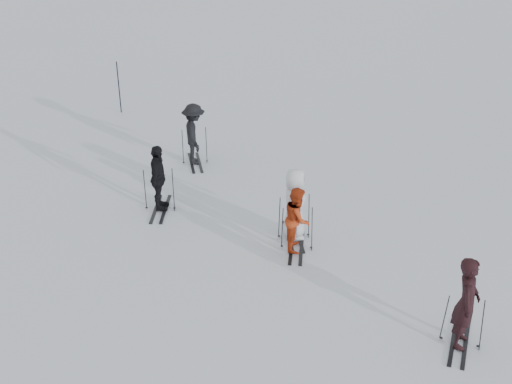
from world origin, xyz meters
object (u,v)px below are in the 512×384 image
skier_near_dark (466,304)px  skier_uphill_left (158,179)px  skier_red (297,220)px  skier_uphill_far (194,135)px  piste_marker (119,87)px  skier_grey (294,205)px

skier_near_dark → skier_uphill_left: (-5.81, 6.69, -0.04)m
skier_red → skier_uphill_far: (-2.15, 5.69, 0.16)m
piste_marker → skier_uphill_left: bearing=-80.8°
skier_uphill_far → skier_near_dark: bearing=-156.5°
skier_red → skier_grey: bearing=10.4°
skier_near_dark → skier_uphill_far: size_ratio=1.00×
skier_grey → skier_uphill_far: (-2.19, 5.12, 0.04)m
skier_grey → piste_marker: (-4.74, 10.49, 0.07)m
skier_red → skier_uphill_left: size_ratio=0.88×
skier_red → skier_uphill_left: skier_uphill_left is taller
skier_near_dark → skier_grey: bearing=57.2°
skier_uphill_far → skier_uphill_left: bearing=157.0°
skier_grey → skier_uphill_far: size_ratio=0.96×
skier_grey → piste_marker: piste_marker is taller
skier_near_dark → skier_grey: skier_near_dark is taller
skier_red → skier_near_dark: bearing=-133.9°
skier_grey → skier_uphill_left: size_ratio=1.00×
skier_near_dark → skier_uphill_left: skier_near_dark is taller
skier_grey → skier_uphill_left: bearing=62.0°
skier_grey → skier_uphill_far: skier_uphill_far is taller
skier_red → skier_uphill_far: bearing=35.5°
skier_red → skier_grey: 0.58m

